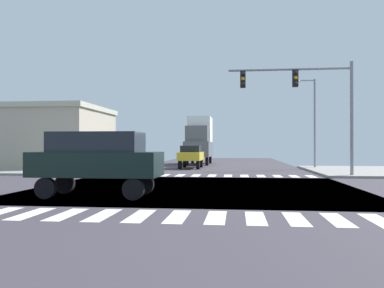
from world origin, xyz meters
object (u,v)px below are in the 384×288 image
object	(u,v)px
traffic_signal_mast	(303,92)
suv_crossing_1	(97,158)
bank_building	(29,137)
sedan_farside_1	(191,155)
street_lamp	(311,114)
box_truck_queued_1	(199,139)

from	to	relation	value
traffic_signal_mast	suv_crossing_1	bearing A→B (deg)	-131.01
traffic_signal_mast	suv_crossing_1	xyz separation A→B (m)	(-8.99, -10.34, -3.68)
bank_building	sedan_farside_1	distance (m)	14.14
sedan_farside_1	suv_crossing_1	xyz separation A→B (m)	(-1.27, -19.03, 0.28)
traffic_signal_mast	suv_crossing_1	distance (m)	14.19
traffic_signal_mast	bank_building	distance (m)	23.45
street_lamp	box_truck_queued_1	size ratio (longest dim) A/B	1.01
bank_building	street_lamp	bearing A→B (deg)	0.94
sedan_farside_1	street_lamp	bearing A→B (deg)	-179.73
street_lamp	suv_crossing_1	bearing A→B (deg)	-120.05
bank_building	suv_crossing_1	world-z (taller)	bank_building
bank_building	sedan_farside_1	world-z (taller)	bank_building
bank_building	sedan_farside_1	size ratio (longest dim) A/B	3.36
traffic_signal_mast	box_truck_queued_1	bearing A→B (deg)	115.43
suv_crossing_1	box_truck_queued_1	world-z (taller)	box_truck_queued_1
traffic_signal_mast	street_lamp	bearing A→B (deg)	76.82
bank_building	suv_crossing_1	bearing A→B (deg)	-55.63
suv_crossing_1	box_truck_queued_1	distance (m)	26.64
traffic_signal_mast	box_truck_queued_1	xyz separation A→B (m)	(-7.72, 16.24, -2.51)
bank_building	suv_crossing_1	xyz separation A→B (m)	(12.78, -18.69, -1.20)
sedan_farside_1	suv_crossing_1	size ratio (longest dim) A/B	0.93
street_lamp	suv_crossing_1	world-z (taller)	street_lamp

